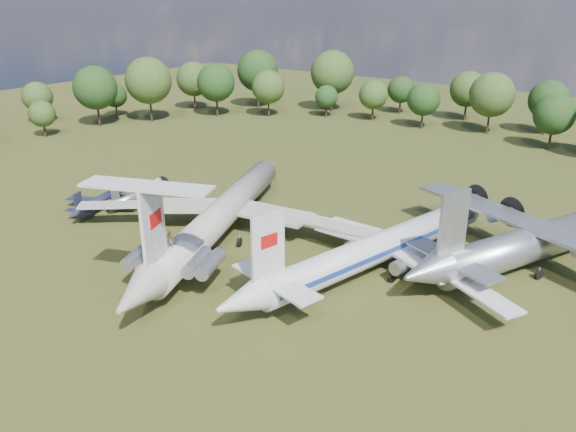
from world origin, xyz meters
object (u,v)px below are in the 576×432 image
Objects in this scene: small_prop_west at (100,204)px; person_on_il62 at (170,239)px; an12_transport at (529,248)px; small_prop_northwest at (138,197)px; il62_airliner at (222,219)px; tu104_jet at (380,252)px.

small_prop_west is 30.63m from person_on_il62.
person_on_il62 reaches higher than an12_transport.
il62_airliner is at bearing -15.14° from small_prop_northwest.
an12_transport is 42.95m from person_on_il62.
il62_airliner is at bearing -96.27° from person_on_il62.
an12_transport is (36.43, 15.59, -0.03)m from il62_airliner.
small_prop_west is 5.96m from small_prop_northwest.
person_on_il62 reaches higher than tu104_jet.
an12_transport is 2.58× the size of small_prop_west.
il62_airliner is 20.38m from small_prop_northwest.
il62_airliner is 1.13× the size of tu104_jet.
small_prop_northwest is (2.22, 5.53, -0.07)m from small_prop_west.
tu104_jet is at bearing -10.69° from small_prop_west.
an12_transport is at bearing 3.72° from small_prop_northwest.
an12_transport is at bearing 51.51° from tu104_jet.
small_prop_west is at bearing 167.23° from il62_airliner.
il62_airliner reaches higher than small_prop_northwest.
small_prop_northwest is at bearing 152.70° from il62_airliner.
tu104_jet is 3.32× the size of small_prop_northwest.
tu104_jet reaches higher than small_prop_west.
small_prop_northwest is (-20.22, 1.85, -1.65)m from il62_airliner.
an12_transport is at bearing 1.09° from il62_airliner.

